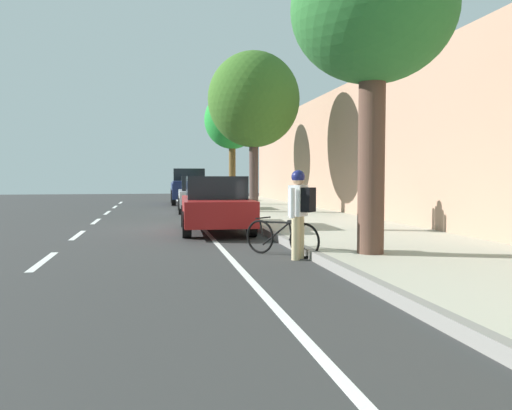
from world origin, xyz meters
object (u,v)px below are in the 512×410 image
Objects in this scene: cyclist_with_backpack at (300,206)px; street_tree_far_end at (254,100)px; parked_sedan_red_nearest at (215,204)px; street_tree_mid_block at (373,14)px; parked_sedan_silver_second at (200,194)px; bicycle_at_curb at (282,237)px; street_tree_corner at (232,121)px; pedestrian_on_phone at (370,193)px; parked_pickup_dark_blue_mid at (189,187)px.

street_tree_far_end is at bearing 83.86° from cyclist_with_backpack.
parked_sedan_red_nearest is 0.81× the size of street_tree_mid_block.
parked_sedan_silver_second is 0.73× the size of street_tree_far_end.
street_tree_mid_block is at bearing -26.84° from cyclist_with_backpack.
parked_sedan_silver_second reaches higher than bicycle_at_curb.
street_tree_corner is at bearing 59.81° from parked_sedan_silver_second.
parked_sedan_red_nearest is 2.70× the size of pedestrian_on_phone.
street_tree_corner is at bearing 86.00° from cyclist_with_backpack.
street_tree_mid_block reaches higher than pedestrian_on_phone.
cyclist_with_backpack is at bearing -86.80° from parked_sedan_silver_second.
street_tree_mid_block is 1.00× the size of street_tree_corner.
parked_sedan_red_nearest is 1.00× the size of parked_sedan_silver_second.
street_tree_mid_block is 16.76m from street_tree_corner.
parked_sedan_silver_second is 0.81× the size of street_tree_mid_block.
parked_sedan_silver_second is at bearing -89.95° from parked_pickup_dark_blue_mid.
street_tree_corner is at bearing 97.07° from pedestrian_on_phone.
pedestrian_on_phone is at bearing -70.53° from parked_sedan_silver_second.
parked_sedan_red_nearest is at bearing 153.19° from pedestrian_on_phone.
parked_sedan_silver_second is 4.80m from street_tree_far_end.
parked_sedan_red_nearest is 2.73× the size of cyclist_with_backpack.
pedestrian_on_phone reaches higher than parked_sedan_red_nearest.
street_tree_far_end reaches higher than parked_pickup_dark_blue_mid.
pedestrian_on_phone is at bearing 49.30° from cyclist_with_backpack.
street_tree_mid_block is (1.86, -20.42, 3.40)m from parked_pickup_dark_blue_mid.
parked_pickup_dark_blue_mid is 3.23× the size of pedestrian_on_phone.
bicycle_at_curb is 16.24m from street_tree_corner.
street_tree_corner is at bearing 90.00° from street_tree_far_end.
street_tree_far_end reaches higher than parked_sedan_silver_second.
parked_sedan_silver_second is 6.85m from parked_pickup_dark_blue_mid.
pedestrian_on_phone reaches higher than cyclist_with_backpack.
street_tree_mid_block is at bearing -82.21° from parked_sedan_silver_second.
parked_sedan_red_nearest is at bearing -100.69° from street_tree_corner.
street_tree_mid_block is at bearing -69.57° from parked_sedan_red_nearest.
parked_sedan_red_nearest is 6.88m from street_tree_far_end.
street_tree_far_end reaches higher than parked_sedan_red_nearest.
street_tree_corner is 13.46m from pedestrian_on_phone.
pedestrian_on_phone is at bearing -77.57° from street_tree_far_end.
parked_sedan_red_nearest is 4.17m from pedestrian_on_phone.
parked_pickup_dark_blue_mid is 17.02m from pedestrian_on_phone.
street_tree_mid_block is (1.35, -1.04, 3.94)m from bicycle_at_curb.
street_tree_corner is at bearing 79.31° from parked_sedan_red_nearest.
street_tree_corner is (1.86, -3.66, 3.32)m from parked_pickup_dark_blue_mid.
parked_sedan_silver_second is 0.84× the size of parked_pickup_dark_blue_mid.
bicycle_at_curb is at bearing -80.76° from parked_sedan_red_nearest.
street_tree_far_end is (1.13, 10.50, 3.43)m from cyclist_with_backpack.
street_tree_mid_block is at bearing -90.00° from street_tree_far_end.
street_tree_far_end is at bearing 90.00° from street_tree_mid_block.
parked_pickup_dark_blue_mid is (-0.01, 6.85, 0.15)m from parked_sedan_silver_second.
parked_sedan_red_nearest is at bearing -111.11° from street_tree_far_end.
parked_sedan_silver_second is (0.24, 7.93, 0.00)m from parked_sedan_red_nearest.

